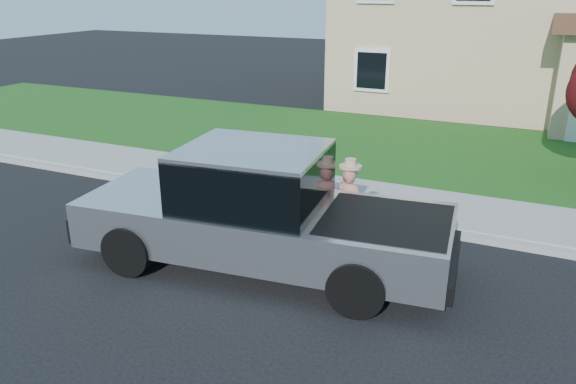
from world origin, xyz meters
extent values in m
plane|color=black|center=(0.00, 0.00, 0.00)|extent=(80.00, 80.00, 0.00)
cube|color=gray|center=(1.00, 2.90, 0.06)|extent=(40.00, 0.20, 0.12)
cube|color=gray|center=(1.00, 4.00, 0.07)|extent=(40.00, 2.00, 0.15)
cube|color=#1A4A15|center=(1.00, 8.50, 0.05)|extent=(40.00, 7.00, 0.10)
cube|color=tan|center=(0.00, 17.00, 3.20)|extent=(8.00, 9.00, 6.40)
cube|color=black|center=(-2.20, 12.45, 1.60)|extent=(1.30, 0.10, 1.50)
cylinder|color=black|center=(-2.36, -0.71, 0.42)|extent=(0.87, 0.40, 0.85)
cylinder|color=black|center=(-2.54, 1.23, 0.42)|extent=(0.87, 0.40, 0.85)
cylinder|color=black|center=(1.38, -0.36, 0.42)|extent=(0.87, 0.40, 0.85)
cylinder|color=black|center=(1.20, 1.58, 0.42)|extent=(0.87, 0.40, 0.85)
cube|color=silver|center=(-0.50, 0.44, 0.73)|extent=(6.20, 2.68, 0.76)
cube|color=black|center=(-0.66, 0.43, 1.53)|extent=(2.40, 2.17, 0.90)
cube|color=silver|center=(-0.66, 0.43, 2.00)|extent=(2.40, 2.17, 0.08)
cube|color=black|center=(1.50, 0.63, 1.09)|extent=(2.07, 1.97, 0.06)
cube|color=black|center=(-3.53, 0.15, 0.58)|extent=(0.32, 2.01, 0.42)
cube|color=black|center=(2.53, 0.73, 0.53)|extent=(0.32, 2.01, 0.26)
cube|color=black|center=(-1.61, 1.49, 1.43)|extent=(0.15, 0.24, 0.19)
imported|color=tan|center=(0.53, 1.80, 0.74)|extent=(0.61, 0.48, 1.48)
cylinder|color=tan|center=(0.53, 1.80, 1.50)|extent=(0.39, 0.39, 0.04)
cylinder|color=tan|center=(0.53, 1.80, 1.56)|extent=(0.20, 0.20, 0.14)
camera|label=1|loc=(3.36, -7.11, 4.46)|focal=35.00mm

